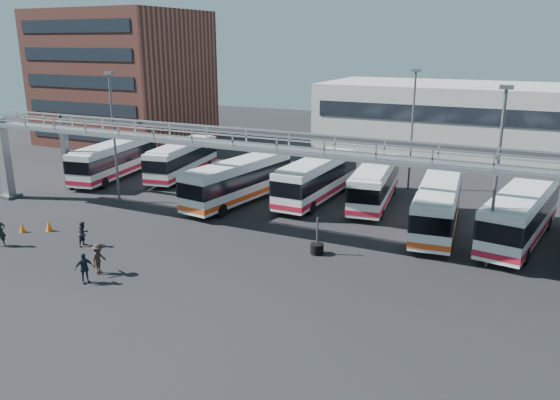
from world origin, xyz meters
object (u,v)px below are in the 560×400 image
at_px(bus_0, 114,159).
at_px(cone_right, 49,226).
at_px(light_pole_left, 114,131).
at_px(light_pole_mid, 497,169).
at_px(bus_4, 317,178).
at_px(pedestrian_a, 0,232).
at_px(bus_5, 375,183).
at_px(pedestrian_d, 84,268).
at_px(bus_6, 438,205).
at_px(bus_3, 238,180).
at_px(bus_7, 520,213).
at_px(tire_stack, 317,248).
at_px(pedestrian_c, 99,259).
at_px(light_pole_back, 412,124).
at_px(cone_left, 22,228).
at_px(pedestrian_b, 83,234).
at_px(bus_1, 182,158).

bearing_deg(bus_0, cone_right, -74.24).
bearing_deg(light_pole_left, light_pole_mid, -2.05).
relative_size(bus_4, pedestrian_a, 5.99).
bearing_deg(bus_5, bus_4, -176.49).
xyz_separation_m(bus_5, pedestrian_d, (-9.69, -20.85, -0.94)).
height_order(pedestrian_d, cone_right, pedestrian_d).
bearing_deg(bus_6, light_pole_mid, -57.73).
bearing_deg(light_pole_mid, bus_0, 168.48).
xyz_separation_m(bus_3, bus_7, (20.49, 0.15, 0.04)).
bearing_deg(cone_right, bus_7, 21.92).
xyz_separation_m(light_pole_left, tire_stack, (18.53, -3.50, -5.33)).
relative_size(light_pole_left, pedestrian_c, 5.76).
xyz_separation_m(bus_5, tire_stack, (-0.11, -11.62, -1.39)).
height_order(bus_0, bus_6, bus_0).
relative_size(light_pole_mid, light_pole_back, 1.00).
bearing_deg(pedestrian_d, bus_3, 28.05).
bearing_deg(tire_stack, bus_3, 142.86).
bearing_deg(pedestrian_c, bus_6, -57.34).
xyz_separation_m(pedestrian_d, cone_right, (-8.37, 5.13, -0.47)).
height_order(pedestrian_a, tire_stack, tire_stack).
distance_m(cone_left, cone_right, 1.73).
height_order(bus_0, cone_right, bus_0).
relative_size(bus_0, pedestrian_d, 6.73).
relative_size(light_pole_mid, cone_right, 13.72).
height_order(pedestrian_a, pedestrian_b, pedestrian_a).
xyz_separation_m(bus_0, bus_4, (19.80, 1.40, 0.03)).
bearing_deg(pedestrian_a, tire_stack, -45.36).
distance_m(light_pole_mid, bus_7, 6.40).
xyz_separation_m(light_pole_mid, bus_0, (-33.67, 6.86, -3.86)).
distance_m(pedestrian_b, pedestrian_c, 4.88).
relative_size(light_pole_mid, bus_4, 0.90).
xyz_separation_m(cone_left, tire_stack, (19.38, 5.05, 0.07)).
height_order(light_pole_left, cone_left, light_pole_left).
bearing_deg(bus_0, bus_5, -3.90).
height_order(light_pole_mid, pedestrian_a, light_pole_mid).
bearing_deg(bus_4, bus_7, -10.66).
distance_m(bus_4, tire_stack, 11.72).
bearing_deg(light_pole_back, bus_5, -102.95).
height_order(bus_6, pedestrian_d, bus_6).
relative_size(bus_3, pedestrian_a, 6.08).
relative_size(pedestrian_c, tire_stack, 0.76).
bearing_deg(tire_stack, bus_1, 146.18).
distance_m(pedestrian_a, cone_right, 3.41).
relative_size(pedestrian_c, cone_left, 2.71).
relative_size(bus_1, pedestrian_a, 5.80).
relative_size(light_pole_left, pedestrian_a, 5.40).
height_order(bus_6, pedestrian_b, bus_6).
bearing_deg(pedestrian_c, light_pole_back, -35.72).
height_order(light_pole_back, bus_5, light_pole_back).
distance_m(pedestrian_d, tire_stack, 13.30).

